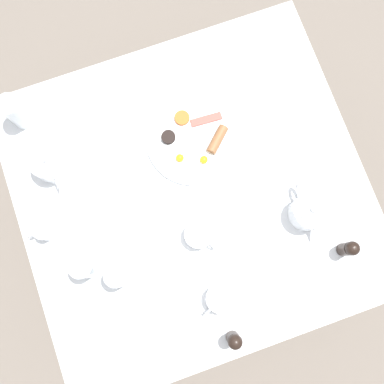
# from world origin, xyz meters

# --- Properties ---
(ground_plane) EXTENTS (8.00, 8.00, 0.00)m
(ground_plane) POSITION_xyz_m (0.00, 0.00, 0.00)
(ground_plane) COLOR #70665B
(table) EXTENTS (1.09, 1.03, 0.78)m
(table) POSITION_xyz_m (0.00, 0.00, 0.70)
(table) COLOR silver
(table) RESTS_ON ground_plane
(breakfast_plate) EXTENTS (0.30, 0.30, 0.04)m
(breakfast_plate) POSITION_xyz_m (-0.06, -0.16, 0.79)
(breakfast_plate) COLOR white
(breakfast_plate) RESTS_ON table
(teapot_near) EXTENTS (0.11, 0.19, 0.12)m
(teapot_near) POSITION_xyz_m (-0.31, 0.18, 0.82)
(teapot_near) COLOR white
(teapot_near) RESTS_ON table
(teapot_far) EXTENTS (0.11, 0.19, 0.12)m
(teapot_far) POSITION_xyz_m (0.39, -0.23, 0.82)
(teapot_far) COLOR white
(teapot_far) RESTS_ON table
(teacup_with_saucer_left) EXTENTS (0.14, 0.14, 0.06)m
(teacup_with_saucer_left) POSITION_xyz_m (0.03, 0.33, 0.80)
(teacup_with_saucer_left) COLOR white
(teacup_with_saucer_left) RESTS_ON table
(teacup_with_saucer_right) EXTENTS (0.14, 0.14, 0.06)m
(teacup_with_saucer_right) POSITION_xyz_m (0.03, 0.13, 0.80)
(teacup_with_saucer_right) COLOR white
(teacup_with_saucer_right) RESTS_ON table
(water_glass_tall) EXTENTS (0.07, 0.07, 0.14)m
(water_glass_tall) POSITION_xyz_m (0.43, -0.41, 0.85)
(water_glass_tall) COLOR white
(water_glass_tall) RESTS_ON table
(water_glass_short) EXTENTS (0.07, 0.07, 0.13)m
(water_glass_short) POSITION_xyz_m (0.37, 0.11, 0.84)
(water_glass_short) COLOR white
(water_glass_short) RESTS_ON table
(wine_glass_spare) EXTENTS (0.07, 0.07, 0.12)m
(wine_glass_spare) POSITION_xyz_m (0.29, 0.17, 0.84)
(wine_glass_spare) COLOR white
(wine_glass_spare) RESTS_ON table
(creamer_jug) EXTENTS (0.08, 0.05, 0.07)m
(creamer_jug) POSITION_xyz_m (0.47, -0.03, 0.81)
(creamer_jug) COLOR white
(creamer_jug) RESTS_ON table
(pepper_grinder) EXTENTS (0.04, 0.04, 0.11)m
(pepper_grinder) POSITION_xyz_m (0.03, 0.46, 0.83)
(pepper_grinder) COLOR black
(pepper_grinder) RESTS_ON table
(salt_grinder) EXTENTS (0.04, 0.04, 0.11)m
(salt_grinder) POSITION_xyz_m (-0.38, 0.32, 0.83)
(salt_grinder) COLOR black
(salt_grinder) RESTS_ON table
(fork_by_plate) EXTENTS (0.14, 0.11, 0.00)m
(fork_by_plate) POSITION_xyz_m (-0.42, -0.26, 0.78)
(fork_by_plate) COLOR silver
(fork_by_plate) RESTS_ON table
(knife_by_plate) EXTENTS (0.09, 0.22, 0.00)m
(knife_by_plate) POSITION_xyz_m (0.31, 0.37, 0.78)
(knife_by_plate) COLOR silver
(knife_by_plate) RESTS_ON table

